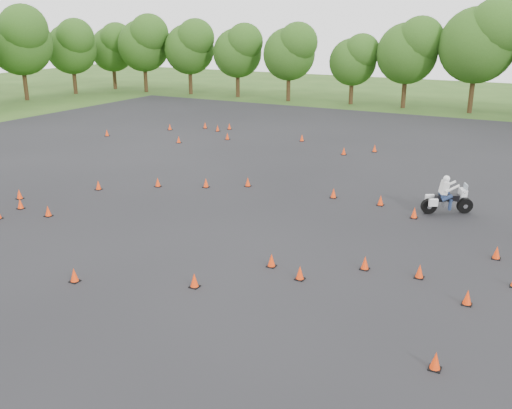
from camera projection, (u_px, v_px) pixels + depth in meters
The scene contains 5 objects.
ground at pixel (201, 270), 19.47m from camera, with size 140.00×140.00×0.00m, color #2D5119.
asphalt_pad at pixel (278, 218), 24.51m from camera, with size 62.00×62.00×0.00m, color black.
treeline at pixel (450, 65), 46.43m from camera, with size 86.87×32.36×10.49m.
traffic_cones at pixel (278, 207), 25.23m from camera, with size 36.09×33.49×0.45m.
rider_white at pixel (448, 194), 24.88m from camera, with size 2.29×0.70×1.77m, color silver, non-canonical shape.
Camera 1 is at (10.05, -14.85, 8.14)m, focal length 40.00 mm.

